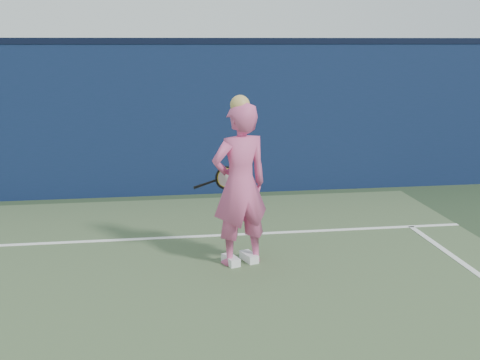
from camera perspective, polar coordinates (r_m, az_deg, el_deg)
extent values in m
cube|color=#0D1C3B|center=(10.28, -15.39, 5.32)|extent=(24.00, 0.40, 2.50)
cube|color=black|center=(10.20, -15.84, 12.57)|extent=(24.00, 0.42, 0.10)
imported|color=#D6538B|center=(6.86, 0.00, -0.48)|extent=(0.80, 0.65, 1.89)
sphere|color=tan|center=(6.70, 0.00, 7.14)|extent=(0.22, 0.22, 0.22)
cube|color=white|center=(7.17, 0.86, -7.33)|extent=(0.20, 0.30, 0.10)
cube|color=white|center=(7.07, -0.88, -7.64)|extent=(0.20, 0.30, 0.10)
torus|color=black|center=(7.21, -1.37, 0.22)|extent=(0.28, 0.15, 0.29)
torus|color=#CAC613|center=(7.21, -1.37, 0.22)|extent=(0.23, 0.12, 0.23)
cylinder|color=beige|center=(7.21, -1.37, 0.22)|extent=(0.22, 0.11, 0.23)
cylinder|color=black|center=(7.20, -3.05, -0.28)|extent=(0.26, 0.08, 0.09)
cylinder|color=black|center=(7.19, -3.99, -0.61)|extent=(0.12, 0.06, 0.06)
cube|color=white|center=(8.13, -16.91, -5.72)|extent=(11.00, 0.08, 0.01)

